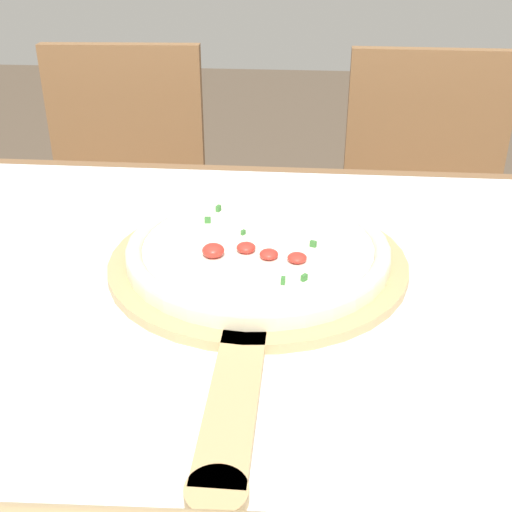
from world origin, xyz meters
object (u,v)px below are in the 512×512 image
Objects in this scene: pizza_peel at (257,270)px; pizza at (258,248)px; chair_right at (422,218)px; chair_left at (126,207)px.

pizza is at bearing 90.18° from pizza_peel.
pizza is 0.36× the size of chair_right.
chair_left is at bearing -179.06° from chair_right.
chair_left is 0.72m from chair_right.
chair_right is at bearing -3.43° from chair_left.
chair_left is (-0.39, 0.73, -0.28)m from pizza.
pizza_peel is at bearing -65.84° from chair_left.
pizza_peel is at bearing -113.01° from chair_right.
pizza_peel is at bearing -89.82° from pizza.
chair_right reaches higher than pizza.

